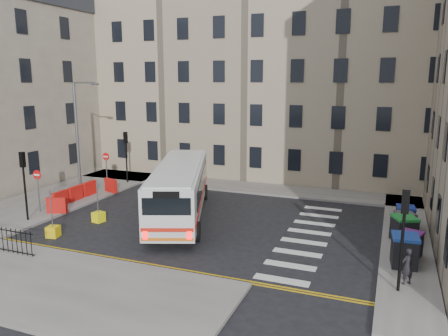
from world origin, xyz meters
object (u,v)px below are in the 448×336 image
Objects in this scene: streetlamp at (77,137)px; pedestrian at (407,266)px; wheelie_bin_c at (404,229)px; bus at (180,188)px; wheelie_bin_a at (404,250)px; bollard_yellow at (99,217)px; wheelie_bin_b at (410,245)px; wheelie_bin_e at (405,217)px; wheelie_bin_d at (405,223)px; bollard_chevron at (53,232)px.

streetlamp is 23.18m from pedestrian.
streetlamp reaches higher than wheelie_bin_c.
bus is 8.36× the size of wheelie_bin_a.
pedestrian reaches higher than bollard_yellow.
wheelie_bin_b is (22.08, -3.73, -3.57)m from streetlamp.
streetlamp is at bearing 176.16° from wheelie_bin_e.
pedestrian is at bearing -73.76° from wheelie_bin_b.
wheelie_bin_b is 1.11× the size of wheelie_bin_e.
streetlamp reaches higher than wheelie_bin_d.
bollard_chevron is (-17.68, -0.66, -0.62)m from pedestrian.
wheelie_bin_b is 2.27× the size of bollard_chevron.
streetlamp is 9.45m from bollard_chevron.
wheelie_bin_b reaches higher than wheelie_bin_d.
wheelie_bin_e reaches higher than wheelie_bin_b.
wheelie_bin_c is 18.53m from bollard_chevron.
wheelie_bin_c is at bearing -130.36° from pedestrian.
pedestrian is 17.71m from bollard_chevron.
wheelie_bin_d is at bearing 13.76° from bollard_yellow.
streetlamp is 22.67m from wheelie_bin_b.
streetlamp is 5.29× the size of pedestrian.
streetlamp is 6.67× the size of wheelie_bin_e.
bus is at bearing 49.84° from bollard_chevron.
streetlamp is 13.57× the size of bollard_chevron.
wheelie_bin_e is (0.10, 2.47, -0.07)m from wheelie_bin_c.
bus is (9.02, -1.74, -2.48)m from streetlamp.
wheelie_bin_d is 17.50m from bollard_yellow.
wheelie_bin_d is 19.08m from bollard_chevron.
wheelie_bin_c is (21.84, -1.71, -3.50)m from streetlamp.
bollard_yellow is (-4.11, -2.66, -1.55)m from bus.
pedestrian is at bearing 2.14° from bollard_chevron.
wheelie_bin_c is 1.27× the size of wheelie_bin_e.
wheelie_bin_b is 2.04m from wheelie_bin_c.
bus reaches higher than wheelie_bin_c.
bollard_chevron is (-4.79, -5.68, -1.55)m from bus.
wheelie_bin_b is at bearing -29.59° from bus.
bus reaches higher than bollard_chevron.
wheelie_bin_e is (-0.14, 4.49, 0.00)m from wheelie_bin_b.
wheelie_bin_e is at bearing -9.97° from bus.
wheelie_bin_c is at bearing 17.96° from bollard_chevron.
bollard_yellow is (4.90, -4.41, -4.04)m from streetlamp.
bollard_chevron is (4.22, -7.42, -4.04)m from streetlamp.
wheelie_bin_a is 0.92× the size of wheelie_bin_c.
streetlamp reaches higher than bollard_chevron.
streetlamp is at bearing -170.13° from wheelie_bin_b.
bollard_chevron is (-17.60, -2.56, -0.57)m from wheelie_bin_a.
pedestrian is (0.09, -1.90, 0.05)m from wheelie_bin_a.
wheelie_bin_a is at bearing -34.63° from bus.
bollard_chevron is (-17.86, -3.69, -0.46)m from wheelie_bin_b.
streetlamp is at bearing 155.35° from wheelie_bin_d.
wheelie_bin_d is at bearing -98.51° from wheelie_bin_e.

